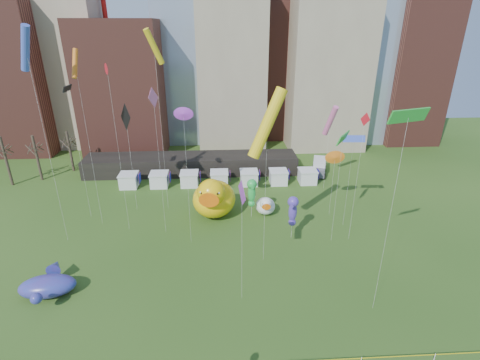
{
  "coord_description": "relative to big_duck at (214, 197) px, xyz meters",
  "views": [
    {
      "loc": [
        1.24,
        -19.9,
        24.96
      ],
      "look_at": [
        2.98,
        10.06,
        12.0
      ],
      "focal_mm": 27.0,
      "sensor_mm": 36.0,
      "label": 1
    }
  ],
  "objects": [
    {
      "name": "vendor_tents",
      "position": [
        0.84,
        10.8,
        -1.8
      ],
      "size": [
        33.24,
        2.8,
        2.4
      ],
      "color": "white",
      "rests_on": "ground"
    },
    {
      "name": "seahorse_purple",
      "position": [
        9.85,
        -6.31,
        1.25
      ],
      "size": [
        1.74,
        1.96,
        5.82
      ],
      "rotation": [
        0.0,
        0.0,
        -0.36
      ],
      "color": "silver",
      "rests_on": "ground"
    },
    {
      "name": "skyline",
      "position": [
        2.08,
        35.86,
        18.54
      ],
      "size": [
        101.0,
        23.0,
        68.0
      ],
      "color": "brown",
      "rests_on": "ground"
    },
    {
      "name": "kite_8",
      "position": [
        17.07,
        -6.98,
        11.73
      ],
      "size": [
        0.5,
        1.49,
        16.18
      ],
      "color": "silver",
      "rests_on": "ground"
    },
    {
      "name": "kite_12",
      "position": [
        -6.76,
        2.57,
        19.54
      ],
      "size": [
        2.41,
        2.27,
        24.65
      ],
      "color": "silver",
      "rests_on": "ground"
    },
    {
      "name": "kite_11",
      "position": [
        15.34,
        -19.03,
        15.66
      ],
      "size": [
        3.57,
        1.58,
        19.2
      ],
      "color": "silver",
      "rests_on": "ground"
    },
    {
      "name": "whale_inflatable",
      "position": [
        -16.42,
        -15.15,
        -1.8
      ],
      "size": [
        5.74,
        7.05,
        2.41
      ],
      "rotation": [
        0.0,
        0.0,
        0.11
      ],
      "color": "#4C3186",
      "rests_on": "ground"
    },
    {
      "name": "kite_6",
      "position": [
        -15.22,
        -1.19,
        17.94
      ],
      "size": [
        0.74,
        1.97,
        22.54
      ],
      "color": "silver",
      "rests_on": "ground"
    },
    {
      "name": "kite_13",
      "position": [
        17.48,
        -3.48,
        9.15
      ],
      "size": [
        2.75,
        0.56,
        12.54
      ],
      "color": "silver",
      "rests_on": "ground"
    },
    {
      "name": "kite_9",
      "position": [
        -6.27,
        -3.96,
        14.08
      ],
      "size": [
        0.75,
        2.22,
        18.61
      ],
      "color": "silver",
      "rests_on": "ground"
    },
    {
      "name": "seahorse_green",
      "position": [
        5.26,
        -0.63,
        1.18
      ],
      "size": [
        1.42,
        1.77,
        5.8
      ],
      "rotation": [
        0.0,
        0.0,
        -0.03
      ],
      "color": "silver",
      "rests_on": "ground"
    },
    {
      "name": "kite_3",
      "position": [
        14.74,
        -7.21,
        10.44
      ],
      "size": [
        2.36,
        3.13,
        13.92
      ],
      "color": "silver",
      "rests_on": "ground"
    },
    {
      "name": "bare_trees",
      "position": [
        -30.34,
        15.34,
        1.11
      ],
      "size": [
        8.44,
        6.44,
        8.5
      ],
      "color": "#382B21",
      "rests_on": "ground"
    },
    {
      "name": "kite_4",
      "position": [
        5.77,
        -10.62,
        13.14
      ],
      "size": [
        4.29,
        2.63,
        19.56
      ],
      "color": "silver",
      "rests_on": "ground"
    },
    {
      "name": "kite_15",
      "position": [
        2.87,
        -16.89,
        8.43
      ],
      "size": [
        0.53,
        2.21,
        12.68
      ],
      "color": "silver",
      "rests_on": "ground"
    },
    {
      "name": "kite_14",
      "position": [
        16.43,
        -0.42,
        5.69
      ],
      "size": [
        1.82,
        0.26,
        9.51
      ],
      "color": "silver",
      "rests_on": "ground"
    },
    {
      "name": "pavilion",
      "position": [
        -4.17,
        16.8,
        -1.3
      ],
      "size": [
        38.0,
        6.0,
        3.2
      ],
      "primitive_type": "cube",
      "color": "black",
      "rests_on": "ground"
    },
    {
      "name": "kite_1",
      "position": [
        18.02,
        8.27,
        8.51
      ],
      "size": [
        1.77,
        3.07,
        13.93
      ],
      "color": "silver",
      "rests_on": "ground"
    },
    {
      "name": "kite_2",
      "position": [
        -11.38,
        2.9,
        10.67
      ],
      "size": [
        2.05,
        3.16,
        15.55
      ],
      "color": "silver",
      "rests_on": "ground"
    },
    {
      "name": "kite_7",
      "position": [
        -2.81,
        -6.41,
        13.14
      ],
      "size": [
        1.45,
        0.37,
        16.85
      ],
      "color": "silver",
      "rests_on": "ground"
    },
    {
      "name": "box_truck",
      "position": [
        18.96,
        15.06,
        -1.63
      ],
      "size": [
        3.67,
        6.19,
        2.48
      ],
      "rotation": [
        0.0,
        0.0,
        -0.29
      ],
      "color": "silver",
      "rests_on": "ground"
    },
    {
      "name": "big_duck",
      "position": [
        0.0,
        0.0,
        0.0
      ],
      "size": [
        6.91,
        8.62,
        6.32
      ],
      "rotation": [
        0.0,
        0.0,
        -0.14
      ],
      "color": "yellow",
      "rests_on": "ground"
    },
    {
      "name": "kite_0",
      "position": [
        -11.25,
        -2.83,
        17.33
      ],
      "size": [
        0.67,
        1.18,
        21.07
      ],
      "color": "silver",
      "rests_on": "ground"
    },
    {
      "name": "kite_5",
      "position": [
        -18.35,
        -5.24,
        19.83
      ],
      "size": [
        2.66,
        2.33,
        25.1
      ],
      "color": "silver",
      "rests_on": "ground"
    },
    {
      "name": "small_duck",
      "position": [
        7.32,
        0.18,
        -1.55
      ],
      "size": [
        2.98,
        3.9,
        2.94
      ],
      "rotation": [
        0.0,
        0.0,
        -0.06
      ],
      "color": "white",
      "rests_on": "ground"
    },
    {
      "name": "kite_10",
      "position": [
        -17.43,
        0.95,
        14.7
      ],
      "size": [
        0.38,
        2.33,
        18.16
      ],
      "color": "silver",
      "rests_on": "ground"
    }
  ]
}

